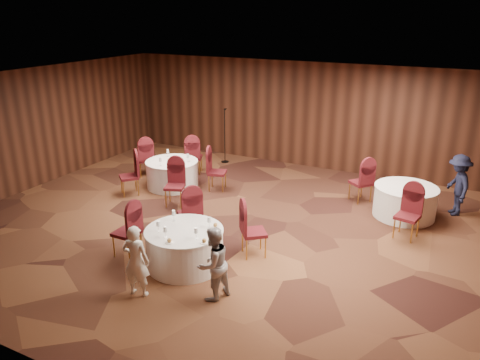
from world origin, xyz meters
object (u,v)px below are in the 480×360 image
at_px(table_left, 172,174).
at_px(table_right, 405,201).
at_px(mic_stand, 225,146).
at_px(man_c, 458,185).
at_px(table_main, 185,247).
at_px(woman_b, 213,264).
at_px(woman_a, 136,261).

distance_m(table_left, table_right, 6.09).
bearing_deg(mic_stand, table_left, -94.95).
bearing_deg(man_c, mic_stand, -121.37).
bearing_deg(table_main, table_right, 51.66).
height_order(table_main, table_left, same).
xyz_separation_m(mic_stand, woman_b, (3.46, -6.71, 0.13)).
relative_size(mic_stand, woman_a, 1.34).
height_order(table_left, man_c, man_c).
xyz_separation_m(table_main, table_right, (3.38, 4.27, 0.00)).
distance_m(table_right, woman_a, 6.53).
xyz_separation_m(woman_a, man_c, (4.60, 6.14, 0.09)).
distance_m(table_left, woman_b, 5.52).
height_order(table_right, woman_b, woman_b).
bearing_deg(table_left, woman_b, -48.06).
height_order(mic_stand, woman_b, mic_stand).
bearing_deg(table_left, woman_a, -61.73).
distance_m(table_main, man_c, 6.64).
height_order(mic_stand, woman_a, mic_stand).
bearing_deg(table_left, mic_stand, 85.05).
bearing_deg(woman_a, table_left, -73.25).
xyz_separation_m(table_left, table_right, (6.03, 0.87, -0.00)).
bearing_deg(table_main, table_left, 127.89).
xyz_separation_m(table_main, woman_a, (-0.17, -1.20, 0.28)).
xyz_separation_m(table_right, man_c, (1.05, 0.67, 0.36)).
bearing_deg(woman_b, table_right, 173.28).
bearing_deg(woman_a, woman_b, -168.62).
bearing_deg(table_left, man_c, 12.21).
height_order(table_main, man_c, man_c).
relative_size(table_main, table_right, 1.03).
relative_size(table_main, woman_b, 1.14).
relative_size(table_main, man_c, 1.01).
distance_m(table_main, woman_a, 1.25).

